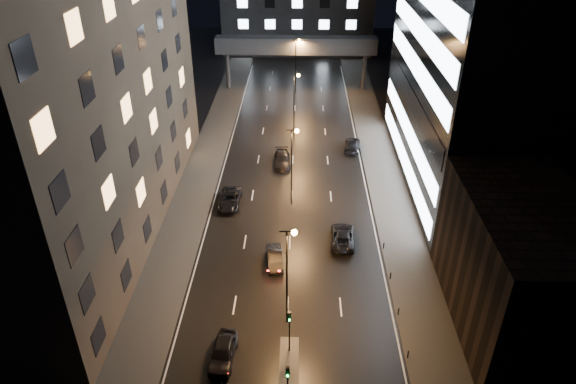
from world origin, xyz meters
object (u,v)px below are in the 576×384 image
at_px(car_away_b, 275,258).
at_px(car_away_c, 230,199).
at_px(car_away_a, 223,352).
at_px(car_away_d, 282,160).
at_px(car_toward_b, 352,145).
at_px(car_toward_a, 343,236).

relative_size(car_away_b, car_away_c, 0.79).
relative_size(car_away_a, car_away_b, 1.09).
xyz_separation_m(car_away_a, car_away_c, (-2.44, 24.10, -0.04)).
xyz_separation_m(car_away_d, car_toward_b, (10.28, 5.14, -0.02)).
height_order(car_away_c, car_toward_a, car_away_c).
bearing_deg(car_toward_b, car_away_b, 76.91).
bearing_deg(car_away_d, car_away_b, -93.16).
bearing_deg(car_toward_b, car_away_c, 51.70).
height_order(car_away_d, car_toward_b, car_away_d).
height_order(car_toward_a, car_toward_b, car_toward_b).
bearing_deg(car_away_c, car_away_a, -83.39).
distance_m(car_away_c, car_away_d, 12.37).
bearing_deg(car_toward_b, car_away_a, 78.36).
bearing_deg(car_away_c, car_toward_a, -28.20).
relative_size(car_away_b, car_toward_b, 0.81).
relative_size(car_away_a, car_away_c, 0.86).
xyz_separation_m(car_away_d, car_toward_a, (7.33, -18.21, -0.03)).
distance_m(car_away_a, car_away_b, 13.26).
xyz_separation_m(car_away_a, car_away_d, (3.67, 34.86, -0.01)).
bearing_deg(car_toward_a, car_toward_b, -93.44).
xyz_separation_m(car_away_a, car_away_b, (3.67, 12.74, -0.09)).
bearing_deg(car_away_c, car_toward_b, 44.94).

